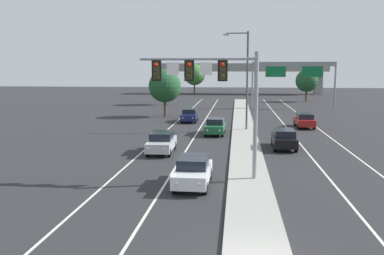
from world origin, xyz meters
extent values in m
cube|color=#9E9B93|center=(0.00, 18.00, 0.07)|extent=(2.40, 110.00, 0.15)
cube|color=silver|center=(-4.70, 25.00, 0.00)|extent=(0.14, 100.00, 0.01)
cube|color=silver|center=(4.70, 25.00, 0.00)|extent=(0.14, 100.00, 0.01)
cube|color=silver|center=(-8.00, 25.00, 0.00)|extent=(0.14, 100.00, 0.01)
cube|color=silver|center=(8.00, 25.00, 0.00)|extent=(0.14, 100.00, 0.01)
cylinder|color=gray|center=(0.30, 10.81, 3.75)|extent=(0.24, 0.24, 7.20)
cylinder|color=gray|center=(-3.00, 10.81, 6.95)|extent=(6.60, 0.16, 0.16)
cube|color=black|center=(-1.59, 10.85, 6.30)|extent=(0.56, 0.06, 1.20)
cube|color=#38330F|center=(-1.59, 10.81, 6.30)|extent=(0.32, 0.32, 1.00)
sphere|color=red|center=(-1.59, 10.64, 6.62)|extent=(0.22, 0.22, 0.22)
sphere|color=#282828|center=(-1.59, 10.64, 6.30)|extent=(0.22, 0.22, 0.22)
sphere|color=#282828|center=(-1.59, 10.64, 5.98)|extent=(0.22, 0.22, 0.22)
cube|color=black|center=(-3.47, 10.85, 6.30)|extent=(0.56, 0.06, 1.20)
cube|color=#38330F|center=(-3.47, 10.81, 6.30)|extent=(0.32, 0.32, 1.00)
sphere|color=red|center=(-3.47, 10.64, 6.62)|extent=(0.22, 0.22, 0.22)
sphere|color=#282828|center=(-3.47, 10.64, 6.30)|extent=(0.22, 0.22, 0.22)
sphere|color=#282828|center=(-3.47, 10.64, 5.98)|extent=(0.22, 0.22, 0.22)
cube|color=black|center=(-5.36, 10.85, 6.30)|extent=(0.56, 0.06, 1.20)
cube|color=#38330F|center=(-5.36, 10.81, 6.30)|extent=(0.32, 0.32, 1.00)
sphere|color=red|center=(-5.36, 10.64, 6.62)|extent=(0.22, 0.22, 0.22)
sphere|color=#282828|center=(-5.36, 10.64, 6.30)|extent=(0.22, 0.22, 0.22)
sphere|color=#282828|center=(-5.36, 10.64, 5.98)|extent=(0.22, 0.22, 0.22)
cube|color=white|center=(-2.53, 10.79, 6.40)|extent=(0.70, 0.04, 0.70)
cube|color=white|center=(-4.42, 10.79, 6.40)|extent=(0.70, 0.04, 0.70)
cylinder|color=#4C4C51|center=(0.26, 30.41, 5.15)|extent=(0.20, 0.20, 10.00)
cylinder|color=#4C4C51|center=(-0.84, 30.41, 9.95)|extent=(2.20, 0.12, 0.12)
cube|color=#B7B7B2|center=(-1.94, 30.41, 9.80)|extent=(0.56, 0.28, 0.20)
cube|color=silver|center=(-3.11, 9.39, 0.67)|extent=(1.86, 4.43, 0.70)
cube|color=black|center=(-3.10, 9.61, 1.30)|extent=(1.62, 2.40, 0.56)
sphere|color=#EAE5C6|center=(-2.56, 7.20, 0.72)|extent=(0.18, 0.18, 0.18)
sphere|color=#EAE5C6|center=(-3.71, 7.22, 0.72)|extent=(0.18, 0.18, 0.18)
cylinder|color=black|center=(-2.33, 7.88, 0.32)|extent=(0.23, 0.64, 0.64)
cylinder|color=black|center=(-3.93, 7.90, 0.32)|extent=(0.23, 0.64, 0.64)
cylinder|color=black|center=(-2.29, 10.88, 0.32)|extent=(0.23, 0.64, 0.64)
cylinder|color=black|center=(-3.89, 10.90, 0.32)|extent=(0.23, 0.64, 0.64)
cube|color=#B7B7BC|center=(-6.45, 18.15, 0.67)|extent=(1.89, 4.44, 0.70)
cube|color=black|center=(-6.46, 18.37, 1.30)|extent=(1.63, 2.41, 0.56)
sphere|color=#EAE5C6|center=(-5.83, 15.98, 0.72)|extent=(0.18, 0.18, 0.18)
sphere|color=#EAE5C6|center=(-6.98, 15.96, 0.72)|extent=(0.18, 0.18, 0.18)
cylinder|color=black|center=(-5.62, 16.67, 0.32)|extent=(0.23, 0.64, 0.64)
cylinder|color=black|center=(-7.22, 16.63, 0.32)|extent=(0.23, 0.64, 0.64)
cylinder|color=black|center=(-5.68, 19.67, 0.32)|extent=(0.23, 0.64, 0.64)
cylinder|color=black|center=(-7.28, 19.63, 0.32)|extent=(0.23, 0.64, 0.64)
cube|color=#195633|center=(-2.84, 27.60, 0.67)|extent=(1.91, 4.44, 0.70)
cube|color=black|center=(-2.83, 27.82, 1.30)|extent=(1.64, 2.41, 0.56)
sphere|color=#EAE5C6|center=(-2.31, 25.40, 0.72)|extent=(0.18, 0.18, 0.18)
sphere|color=#EAE5C6|center=(-3.47, 25.43, 0.72)|extent=(0.18, 0.18, 0.18)
cylinder|color=black|center=(-2.07, 26.08, 0.32)|extent=(0.24, 0.65, 0.64)
cylinder|color=black|center=(-3.67, 26.12, 0.32)|extent=(0.24, 0.65, 0.64)
cylinder|color=black|center=(-2.00, 29.08, 0.32)|extent=(0.24, 0.65, 0.64)
cylinder|color=black|center=(-3.60, 29.11, 0.32)|extent=(0.24, 0.65, 0.64)
cube|color=#141E4C|center=(-6.43, 36.98, 0.67)|extent=(1.87, 4.43, 0.70)
cube|color=black|center=(-6.43, 37.20, 1.30)|extent=(1.62, 2.40, 0.56)
sphere|color=#EAE5C6|center=(-5.81, 34.81, 0.72)|extent=(0.18, 0.18, 0.18)
sphere|color=#EAE5C6|center=(-6.97, 34.79, 0.72)|extent=(0.18, 0.18, 0.18)
cylinder|color=black|center=(-5.60, 35.49, 0.32)|extent=(0.23, 0.64, 0.64)
cylinder|color=black|center=(-7.20, 35.47, 0.32)|extent=(0.23, 0.64, 0.64)
cylinder|color=black|center=(-5.65, 38.49, 0.32)|extent=(0.23, 0.64, 0.64)
cylinder|color=black|center=(-7.25, 38.47, 0.32)|extent=(0.23, 0.64, 0.64)
cube|color=black|center=(3.06, 20.98, 0.67)|extent=(1.88, 4.43, 0.70)
cube|color=black|center=(3.06, 20.76, 1.30)|extent=(1.63, 2.40, 0.56)
sphere|color=#EAE5C6|center=(2.52, 23.17, 0.72)|extent=(0.18, 0.18, 0.18)
sphere|color=#EAE5C6|center=(3.68, 23.15, 0.72)|extent=(0.18, 0.18, 0.18)
cylinder|color=black|center=(2.29, 22.49, 0.32)|extent=(0.23, 0.64, 0.64)
cylinder|color=black|center=(3.89, 22.46, 0.32)|extent=(0.23, 0.64, 0.64)
cylinder|color=black|center=(2.23, 19.49, 0.32)|extent=(0.23, 0.64, 0.64)
cylinder|color=black|center=(3.83, 19.46, 0.32)|extent=(0.23, 0.64, 0.64)
cube|color=maroon|center=(6.61, 33.47, 0.67)|extent=(1.83, 4.41, 0.70)
cube|color=black|center=(6.61, 33.25, 1.30)|extent=(1.60, 2.39, 0.56)
sphere|color=#EAE5C6|center=(6.05, 35.65, 0.72)|extent=(0.18, 0.18, 0.18)
sphere|color=#EAE5C6|center=(7.20, 35.64, 0.72)|extent=(0.18, 0.18, 0.18)
cylinder|color=black|center=(5.82, 34.97, 0.32)|extent=(0.22, 0.64, 0.64)
cylinder|color=black|center=(7.42, 34.96, 0.32)|extent=(0.22, 0.64, 0.64)
cylinder|color=black|center=(5.80, 31.97, 0.32)|extent=(0.22, 0.64, 0.64)
cylinder|color=black|center=(7.40, 31.96, 0.32)|extent=(0.22, 0.64, 0.64)
cylinder|color=gray|center=(1.70, 55.66, 3.75)|extent=(0.28, 0.28, 7.50)
cylinder|color=gray|center=(14.70, 55.66, 3.75)|extent=(0.28, 0.28, 7.50)
cube|color=gray|center=(8.20, 55.66, 7.10)|extent=(13.00, 0.36, 0.70)
cube|color=#0F6033|center=(5.34, 55.46, 5.90)|extent=(3.20, 0.08, 1.70)
cube|color=#0F6033|center=(11.06, 55.46, 5.90)|extent=(3.20, 0.08, 1.70)
cube|color=gray|center=(0.00, 93.63, 6.20)|extent=(42.40, 6.40, 1.10)
cube|color=gray|center=(0.00, 90.63, 7.20)|extent=(42.40, 0.36, 0.90)
cube|color=gray|center=(-19.20, 93.63, 2.83)|extent=(1.80, 2.40, 5.65)
cube|color=gray|center=(19.20, 93.63, 2.83)|extent=(1.80, 2.40, 5.65)
cylinder|color=#4C3823|center=(-13.53, 60.27, 1.19)|extent=(0.36, 0.36, 2.37)
sphere|color=#235623|center=(-13.53, 60.27, 4.11)|extent=(4.34, 4.34, 4.34)
cylinder|color=#4C3823|center=(-10.31, 42.00, 1.18)|extent=(0.36, 0.36, 2.36)
sphere|color=#1E4C28|center=(-10.31, 42.00, 4.08)|extent=(4.31, 4.31, 4.31)
cylinder|color=#4C3823|center=(-11.26, 89.97, 1.41)|extent=(0.36, 0.36, 2.83)
sphere|color=#387533|center=(-11.26, 89.97, 4.89)|extent=(5.17, 5.17, 5.17)
cylinder|color=#4C3823|center=(12.57, 69.81, 1.17)|extent=(0.36, 0.36, 2.34)
sphere|color=#1E4C28|center=(12.57, 69.81, 4.05)|extent=(4.28, 4.28, 4.28)
camera|label=1|loc=(-0.77, -12.84, 6.43)|focal=39.05mm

